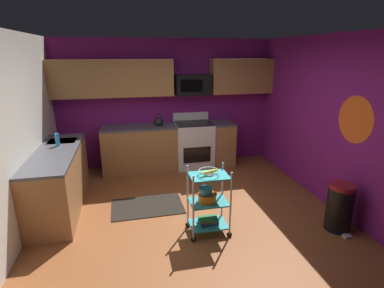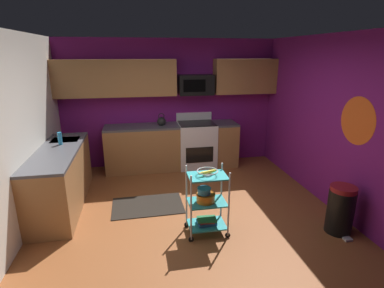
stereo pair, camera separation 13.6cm
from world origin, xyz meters
The scene contains 18 objects.
floor centered at (0.00, 0.00, -0.02)m, with size 4.40×4.80×0.04m, color brown.
wall_back centered at (0.00, 2.43, 1.30)m, with size 4.52×0.06×2.60m, color #751970.
wall_left centered at (-2.23, 0.00, 1.30)m, with size 0.06×4.80×2.60m, color silver.
wall_right centered at (2.23, 0.00, 1.30)m, with size 0.06×4.80×2.60m, color #751970.
wall_flower_decal centered at (2.20, -0.37, 1.45)m, with size 0.65×0.65×0.00m, color #E5591E.
counter_run centered at (-0.82, 1.54, 0.46)m, with size 3.55×2.62×0.92m.
oven_range centered at (0.51, 2.10, 0.48)m, with size 0.76×0.65×1.10m.
upper_cabinets centered at (-0.11, 2.24, 1.85)m, with size 4.40×0.33×0.70m.
microwave centered at (0.51, 2.21, 1.70)m, with size 0.70×0.39×0.40m.
rolling_cart centered at (0.15, -0.38, 0.45)m, with size 0.56×0.37×0.91m.
fruit_bowl centered at (0.15, -0.38, 0.88)m, with size 0.27×0.27×0.07m.
mixing_bowl_large centered at (0.13, -0.38, 0.52)m, with size 0.25×0.25×0.11m.
mixing_bowl_small centered at (0.11, -0.37, 0.62)m, with size 0.18×0.18×0.08m.
book_stack centered at (0.15, -0.38, 0.17)m, with size 0.26×0.19×0.08m.
kettle centered at (-0.21, 2.10, 1.00)m, with size 0.21×0.18×0.26m.
dish_soap_bottle centered at (-1.91, 1.06, 1.02)m, with size 0.06×0.06×0.20m, color #2D8CBF.
trash_can centered at (1.90, -0.68, 0.33)m, with size 0.34×0.42×0.66m.
floor_rug centered at (-0.60, 0.50, 0.01)m, with size 1.10×0.70×0.01m, color black.
Camera 2 is at (-0.69, -3.81, 2.32)m, focal length 28.12 mm.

